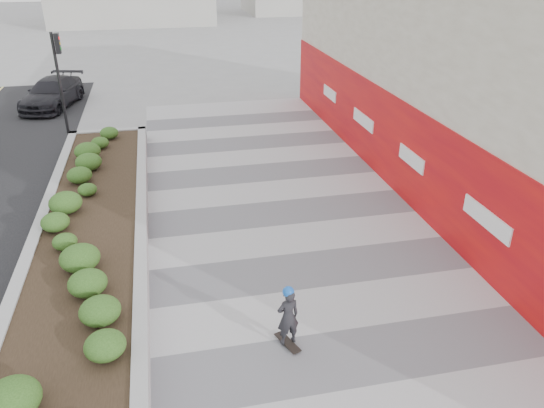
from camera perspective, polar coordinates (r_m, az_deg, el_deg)
The scene contains 7 objects.
walkway at distance 11.88m, azimuth 7.08°, elevation -12.11°, with size 8.00×36.00×0.01m, color #A8A8AD.
building at distance 18.29m, azimuth 23.11°, elevation 13.60°, with size 6.04×24.08×8.00m.
planter at distance 14.64m, azimuth -19.16°, elevation -3.58°, with size 3.00×18.00×0.90m.
traffic_signal_near at distance 23.99m, azimuth -21.93°, elevation 13.37°, with size 0.33×0.28×4.20m.
manhole_cover at distance 12.03m, azimuth 9.38°, elevation -11.74°, with size 0.44×0.44×0.01m, color #595654.
skateboarder at distance 10.69m, azimuth 1.73°, elevation -11.98°, with size 0.51×0.74×1.42m.
car_dark at distance 28.97m, azimuth -22.57°, elevation 10.96°, with size 1.93×4.74×1.37m, color black.
Camera 1 is at (-3.37, -5.73, 7.32)m, focal length 35.00 mm.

